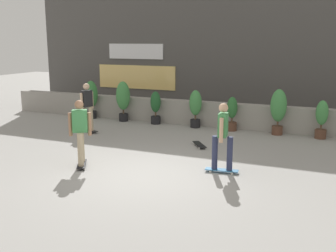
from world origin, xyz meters
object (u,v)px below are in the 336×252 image
(potted_plant_3, at_px, (195,106))
(potted_plant_4, at_px, (232,113))
(potted_plant_5, at_px, (278,108))
(skater_by_wall_left, at_px, (87,105))
(potted_plant_1, at_px, (123,98))
(skater_mid_plaza, at_px, (80,130))
(skateboard_near_camera, at_px, (199,144))
(potted_plant_6, at_px, (322,118))
(potted_plant_2, at_px, (156,106))
(potted_plant_0, at_px, (91,97))
(skater_far_left, at_px, (223,135))

(potted_plant_3, bearing_deg, potted_plant_4, 0.00)
(potted_plant_5, height_order, skater_by_wall_left, skater_by_wall_left)
(potted_plant_1, xyz_separation_m, skater_mid_plaza, (1.91, -5.55, 0.03))
(potted_plant_4, height_order, skateboard_near_camera, potted_plant_4)
(potted_plant_6, relative_size, skater_mid_plaza, 0.73)
(potted_plant_2, xyz_separation_m, potted_plant_4, (2.95, 0.00, -0.04))
(potted_plant_4, bearing_deg, skater_by_wall_left, -153.86)
(potted_plant_5, distance_m, skater_mid_plaza, 6.84)
(potted_plant_0, relative_size, potted_plant_6, 1.22)
(skater_mid_plaza, bearing_deg, potted_plant_3, 79.06)
(potted_plant_1, height_order, skater_far_left, skater_far_left)
(potted_plant_1, bearing_deg, skater_far_left, -41.05)
(skater_by_wall_left, bearing_deg, potted_plant_1, 85.79)
(skater_mid_plaza, bearing_deg, skateboard_near_camera, 55.38)
(potted_plant_0, relative_size, skater_far_left, 0.90)
(skater_by_wall_left, bearing_deg, potted_plant_6, 16.53)
(potted_plant_4, relative_size, skater_by_wall_left, 0.71)
(potted_plant_0, xyz_separation_m, potted_plant_1, (1.47, 0.00, 0.02))
(potted_plant_3, xyz_separation_m, potted_plant_4, (1.35, 0.00, -0.14))
(potted_plant_0, xyz_separation_m, potted_plant_6, (8.75, 0.00, -0.21))
(skater_far_left, bearing_deg, potted_plant_6, 66.72)
(skater_mid_plaza, bearing_deg, skater_far_left, 15.47)
(potted_plant_5, height_order, skateboard_near_camera, potted_plant_5)
(potted_plant_6, bearing_deg, potted_plant_1, -180.00)
(potted_plant_4, bearing_deg, skater_mid_plaza, -113.61)
(potted_plant_6, relative_size, skater_by_wall_left, 0.73)
(skater_mid_plaza, distance_m, skateboard_near_camera, 3.79)
(potted_plant_0, distance_m, skater_far_left, 8.19)
(potted_plant_6, relative_size, skater_far_left, 0.73)
(skateboard_near_camera, bearing_deg, potted_plant_0, 155.34)
(potted_plant_2, bearing_deg, potted_plant_4, 0.00)
(potted_plant_1, relative_size, potted_plant_3, 1.14)
(potted_plant_1, distance_m, skateboard_near_camera, 4.81)
(potted_plant_0, distance_m, skater_by_wall_left, 2.57)
(potted_plant_4, bearing_deg, potted_plant_5, -0.00)
(potted_plant_2, bearing_deg, potted_plant_3, 0.00)
(potted_plant_4, distance_m, potted_plant_6, 2.94)
(potted_plant_0, relative_size, potted_plant_3, 1.12)
(potted_plant_6, height_order, skateboard_near_camera, potted_plant_6)
(potted_plant_2, height_order, potted_plant_6, potted_plant_6)
(skater_by_wall_left, distance_m, skater_far_left, 5.97)
(skater_mid_plaza, relative_size, skater_far_left, 1.00)
(skater_mid_plaza, bearing_deg, potted_plant_4, 66.39)
(potted_plant_0, bearing_deg, potted_plant_1, 0.00)
(potted_plant_2, xyz_separation_m, potted_plant_5, (4.52, -0.00, 0.23))
(potted_plant_4, bearing_deg, skater_far_left, -78.26)
(potted_plant_4, bearing_deg, skateboard_near_camera, -97.49)
(potted_plant_1, height_order, potted_plant_3, potted_plant_1)
(skater_by_wall_left, bearing_deg, potted_plant_3, 35.06)
(potted_plant_2, height_order, skater_far_left, skater_far_left)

